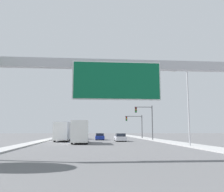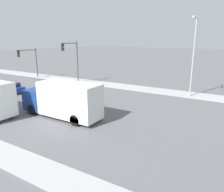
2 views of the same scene
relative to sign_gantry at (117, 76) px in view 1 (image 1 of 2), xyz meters
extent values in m
cube|color=#ABABAB|center=(11.25, 42.10, -6.09)|extent=(3.00, 120.00, 0.15)
cube|color=#ABABAB|center=(-10.75, 42.10, -6.09)|extent=(2.00, 120.00, 0.15)
cube|color=#B2B2B7|center=(0.00, 0.10, 0.93)|extent=(19.90, 0.60, 0.70)
cube|color=white|center=(0.00, -0.20, -0.39)|extent=(6.70, 0.08, 2.95)
cube|color=#0A5B38|center=(0.00, -0.25, -0.39)|extent=(6.50, 0.16, 2.75)
cube|color=navy|center=(0.00, 33.82, -5.65)|extent=(1.80, 4.39, 0.67)
cube|color=#1E232D|center=(0.00, 33.60, -5.05)|extent=(1.58, 2.28, 0.52)
cylinder|color=black|center=(-0.79, 35.18, -5.84)|extent=(0.22, 0.64, 0.64)
cylinder|color=black|center=(0.79, 35.18, -5.84)|extent=(0.22, 0.64, 0.64)
cylinder|color=black|center=(-0.79, 32.46, -5.84)|extent=(0.22, 0.64, 0.64)
cylinder|color=black|center=(0.79, 32.46, -5.84)|extent=(0.22, 0.64, 0.64)
cube|color=silver|center=(3.50, 27.15, -5.63)|extent=(1.86, 4.46, 0.71)
cube|color=#1E232D|center=(3.50, 26.93, -5.00)|extent=(1.64, 2.32, 0.54)
cylinder|color=black|center=(2.68, 28.53, -5.84)|extent=(0.22, 0.64, 0.64)
cylinder|color=black|center=(4.32, 28.53, -5.84)|extent=(0.22, 0.64, 0.64)
cylinder|color=black|center=(2.68, 25.76, -5.84)|extent=(0.22, 0.64, 0.64)
cylinder|color=black|center=(4.32, 25.76, -5.84)|extent=(0.22, 0.64, 0.64)
cube|color=black|center=(-3.50, 38.70, -5.60)|extent=(1.73, 4.70, 0.77)
cube|color=#1E232D|center=(-3.50, 38.46, -4.92)|extent=(1.52, 2.44, 0.58)
cylinder|color=black|center=(-4.25, 40.15, -5.84)|extent=(0.22, 0.64, 0.64)
cylinder|color=black|center=(-2.75, 40.15, -5.84)|extent=(0.22, 0.64, 0.64)
cylinder|color=black|center=(-4.25, 37.24, -5.84)|extent=(0.22, 0.64, 0.64)
cylinder|color=black|center=(-2.75, 37.24, -5.84)|extent=(0.22, 0.64, 0.64)
cube|color=white|center=(-7.00, 31.61, -4.85)|extent=(2.25, 2.47, 2.03)
cube|color=silver|center=(-7.00, 27.20, -4.30)|extent=(2.44, 6.34, 3.13)
cylinder|color=black|center=(-8.08, 31.49, -5.66)|extent=(0.28, 1.00, 1.00)
cylinder|color=black|center=(-5.92, 31.49, -5.66)|extent=(0.28, 1.00, 1.00)
cylinder|color=black|center=(-8.08, 25.62, -5.66)|extent=(0.28, 1.00, 1.00)
cylinder|color=black|center=(-5.92, 25.62, -5.66)|extent=(0.28, 1.00, 1.00)
cube|color=navy|center=(-3.50, 23.81, -4.85)|extent=(2.23, 2.33, 2.03)
cube|color=silver|center=(-3.50, 19.65, -4.30)|extent=(2.42, 5.99, 3.13)
cylinder|color=black|center=(-4.57, 23.70, -5.66)|extent=(0.28, 1.00, 1.00)
cylinder|color=black|center=(-2.43, 23.70, -5.66)|extent=(0.28, 1.00, 1.00)
cylinder|color=black|center=(-4.57, 18.15, -5.66)|extent=(0.28, 1.00, 1.00)
cylinder|color=black|center=(-2.43, 18.15, -5.66)|extent=(0.28, 1.00, 1.00)
cylinder|color=#4C4C4F|center=(10.25, 30.10, -2.73)|extent=(0.20, 0.20, 6.86)
cylinder|color=#4C4C4F|center=(8.48, 30.10, 0.40)|extent=(3.54, 0.14, 0.14)
cube|color=black|center=(7.00, 30.10, -0.18)|extent=(0.35, 0.28, 1.05)
cylinder|color=red|center=(7.00, 29.94, 0.17)|extent=(0.22, 0.04, 0.22)
cylinder|color=yellow|center=(7.00, 29.94, -0.18)|extent=(0.22, 0.04, 0.22)
cylinder|color=green|center=(7.00, 29.94, -0.53)|extent=(0.22, 0.04, 0.22)
cylinder|color=#4C4C4F|center=(10.25, 40.10, -3.39)|extent=(0.20, 0.20, 5.55)
cylinder|color=#4C4C4F|center=(8.23, 40.10, -0.91)|extent=(4.03, 0.14, 0.14)
cube|color=black|center=(6.54, 40.10, -1.48)|extent=(0.35, 0.28, 1.05)
cylinder|color=red|center=(6.54, 39.94, -1.13)|extent=(0.22, 0.04, 0.22)
cylinder|color=yellow|center=(6.54, 39.94, -1.48)|extent=(0.22, 0.04, 0.22)
cylinder|color=green|center=(6.54, 39.94, -1.83)|extent=(0.22, 0.04, 0.22)
cylinder|color=#B2B2B7|center=(10.35, 11.80, -1.24)|extent=(0.18, 0.18, 9.85)
cylinder|color=#B2B2B7|center=(9.44, 11.80, 3.54)|extent=(1.82, 0.12, 0.12)
cube|color=#B2B2A8|center=(8.53, 11.80, 3.44)|extent=(0.60, 0.28, 0.20)
camera|label=1|loc=(-1.96, -18.60, -4.07)|focal=40.00mm
camera|label=2|loc=(-17.98, 6.37, 1.17)|focal=35.00mm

